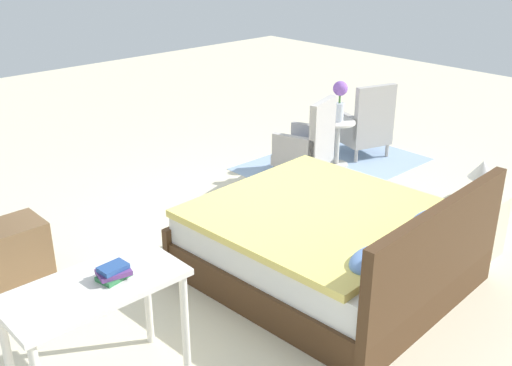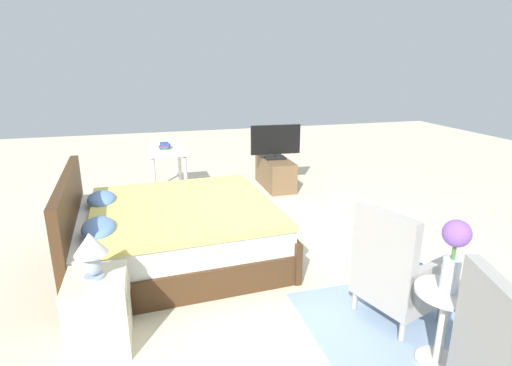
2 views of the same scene
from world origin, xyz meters
name	(u,v)px [view 1 (image 1 of 2)]	position (x,y,z in m)	size (l,w,h in m)	color
ground_plane	(255,236)	(0.00, 0.00, 0.00)	(16.00, 16.00, 0.00)	beige
floor_rug	(333,164)	(-1.94, -0.71, 0.00)	(2.10, 1.50, 0.01)	#8EA8C6
bed	(331,245)	(0.04, 0.94, 0.30)	(1.89, 2.07, 0.96)	#472D19
armchair_by_window_left	(365,126)	(-2.47, -0.65, 0.38)	(0.68, 0.68, 0.92)	#ADA8A3
armchair_by_window_right	(308,145)	(-1.41, -0.65, 0.38)	(0.68, 0.68, 0.92)	#ADA8A3
side_table	(338,138)	(-1.94, -0.66, 0.35)	(0.40, 0.40, 0.55)	beige
flower_vase	(340,97)	(-1.94, -0.66, 0.85)	(0.17, 0.17, 0.48)	silver
nightstand	(473,226)	(-1.15, 1.52, 0.27)	(0.44, 0.41, 0.54)	beige
table_lamp	(482,174)	(-1.15, 1.52, 0.76)	(0.22, 0.22, 0.33)	#9EADC6
vanity_desk	(96,301)	(2.05, 0.84, 0.65)	(1.04, 0.52, 0.77)	silver
book_stack	(114,272)	(1.93, 0.87, 0.81)	(0.21, 0.17, 0.08)	#337A47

